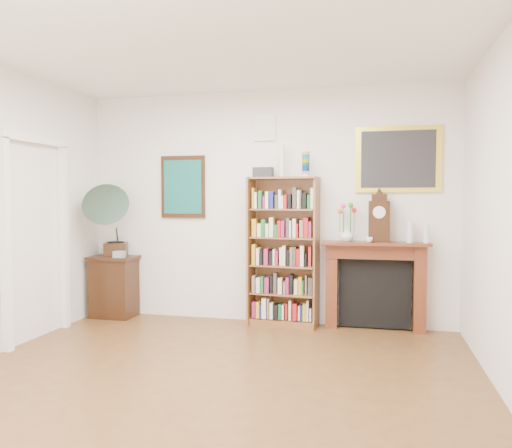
# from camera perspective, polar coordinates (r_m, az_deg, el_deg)

# --- Properties ---
(room) EXTENTS (4.51, 5.01, 2.81)m
(room) POSITION_cam_1_polar(r_m,az_deg,el_deg) (3.66, -7.36, 1.20)
(room) COLOR brown
(room) RESTS_ON ground
(door_casing) EXTENTS (0.08, 1.02, 2.17)m
(door_casing) POSITION_cam_1_polar(r_m,az_deg,el_deg) (5.80, -23.76, 0.27)
(door_casing) COLOR white
(door_casing) RESTS_ON left_wall
(teal_poster) EXTENTS (0.58, 0.04, 0.78)m
(teal_poster) POSITION_cam_1_polar(r_m,az_deg,el_deg) (6.35, -8.34, 4.21)
(teal_poster) COLOR black
(teal_poster) RESTS_ON back_wall
(small_picture) EXTENTS (0.26, 0.04, 0.30)m
(small_picture) POSITION_cam_1_polar(r_m,az_deg,el_deg) (6.10, 0.98, 10.90)
(small_picture) COLOR white
(small_picture) RESTS_ON back_wall
(gilt_painting) EXTENTS (0.95, 0.04, 0.75)m
(gilt_painting) POSITION_cam_1_polar(r_m,az_deg,el_deg) (5.92, 15.91, 7.13)
(gilt_painting) COLOR yellow
(gilt_painting) RESTS_ON back_wall
(bookshelf) EXTENTS (0.83, 0.36, 2.02)m
(bookshelf) POSITION_cam_1_polar(r_m,az_deg,el_deg) (5.87, 3.13, -2.20)
(bookshelf) COLOR brown
(bookshelf) RESTS_ON floor
(side_cabinet) EXTENTS (0.57, 0.41, 0.77)m
(side_cabinet) POSITION_cam_1_polar(r_m,az_deg,el_deg) (6.63, -15.94, -6.88)
(side_cabinet) COLOR black
(side_cabinet) RESTS_ON floor
(fireplace) EXTENTS (1.21, 0.32, 1.01)m
(fireplace) POSITION_cam_1_polar(r_m,az_deg,el_deg) (5.90, 13.42, -6.08)
(fireplace) COLOR #4C2011
(fireplace) RESTS_ON floor
(gramophone) EXTENTS (0.76, 0.84, 0.91)m
(gramophone) POSITION_cam_1_polar(r_m,az_deg,el_deg) (6.45, -16.43, 0.86)
(gramophone) COLOR black
(gramophone) RESTS_ON side_cabinet
(cd_stack) EXTENTS (0.13, 0.13, 0.08)m
(cd_stack) POSITION_cam_1_polar(r_m,az_deg,el_deg) (6.42, -15.36, -3.35)
(cd_stack) COLOR #B8B8C5
(cd_stack) RESTS_ON side_cabinet
(mantel_clock) EXTENTS (0.23, 0.14, 0.54)m
(mantel_clock) POSITION_cam_1_polar(r_m,az_deg,el_deg) (5.79, 13.88, 0.56)
(mantel_clock) COLOR black
(mantel_clock) RESTS_ON fireplace
(flower_vase) EXTENTS (0.16, 0.16, 0.16)m
(flower_vase) POSITION_cam_1_polar(r_m,az_deg,el_deg) (5.80, 10.34, -1.17)
(flower_vase) COLOR silver
(flower_vase) RESTS_ON fireplace
(teacup) EXTENTS (0.08, 0.08, 0.06)m
(teacup) POSITION_cam_1_polar(r_m,az_deg,el_deg) (5.72, 12.82, -1.75)
(teacup) COLOR silver
(teacup) RESTS_ON fireplace
(bottle_left) EXTENTS (0.07, 0.07, 0.24)m
(bottle_left) POSITION_cam_1_polar(r_m,az_deg,el_deg) (5.82, 17.16, -0.86)
(bottle_left) COLOR silver
(bottle_left) RESTS_ON fireplace
(bottle_right) EXTENTS (0.06, 0.06, 0.20)m
(bottle_right) POSITION_cam_1_polar(r_m,az_deg,el_deg) (5.81, 18.88, -1.09)
(bottle_right) COLOR silver
(bottle_right) RESTS_ON fireplace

